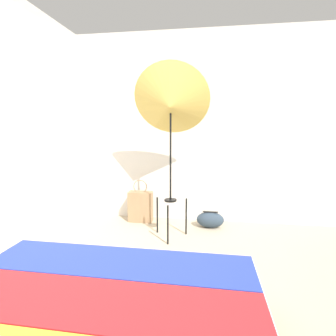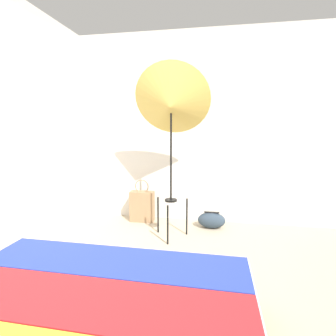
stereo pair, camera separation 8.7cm
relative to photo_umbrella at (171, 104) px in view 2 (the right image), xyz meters
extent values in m
plane|color=tan|center=(-0.14, -1.38, -1.58)|extent=(14.00, 14.00, 0.00)
cube|color=silver|center=(-0.14, 0.67, -0.28)|extent=(8.00, 0.05, 2.60)
cube|color=silver|center=(-1.45, -0.38, -0.28)|extent=(0.05, 8.00, 2.60)
cube|color=red|center=(-0.15, -1.83, -1.18)|extent=(1.78, 0.41, 0.04)
cube|color=#283DAD|center=(-0.15, -1.41, -1.18)|extent=(1.78, 0.41, 0.04)
cylinder|color=black|center=(0.00, -0.21, -1.35)|extent=(0.02, 0.02, 0.46)
cylinder|color=black|center=(-0.18, 0.11, -1.35)|extent=(0.02, 0.02, 0.46)
cylinder|color=black|center=(0.18, 0.11, -1.35)|extent=(0.02, 0.02, 0.46)
cylinder|color=black|center=(0.00, 0.00, -1.12)|extent=(0.15, 0.15, 0.02)
cylinder|color=black|center=(0.00, 0.00, -0.56)|extent=(0.02, 0.02, 1.13)
cone|color=#D1B251|center=(0.00, 0.00, 0.01)|extent=(0.89, 0.62, 0.88)
cube|color=#9E7A56|center=(-0.49, 0.46, -1.37)|extent=(0.33, 0.15, 0.43)
torus|color=#9E7A56|center=(-0.49, 0.46, -1.08)|extent=(0.19, 0.01, 0.19)
ellipsoid|color=#2D3D4C|center=(0.48, 0.38, -1.48)|extent=(0.36, 0.21, 0.21)
cube|color=black|center=(0.48, 0.38, -1.37)|extent=(0.20, 0.04, 0.01)
camera|label=1|loc=(0.43, -3.00, -0.26)|focal=28.00mm
camera|label=2|loc=(0.52, -2.99, -0.26)|focal=28.00mm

